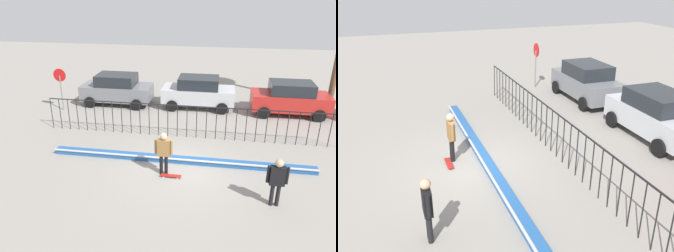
% 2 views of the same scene
% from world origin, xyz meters
% --- Properties ---
extents(ground_plane, '(60.00, 60.00, 0.00)m').
position_xyz_m(ground_plane, '(0.00, 0.00, 0.00)').
color(ground_plane, gray).
extents(bowl_coping_ledge, '(11.00, 0.40, 0.27)m').
position_xyz_m(bowl_coping_ledge, '(0.00, 0.48, 0.12)').
color(bowl_coping_ledge, '#235699').
rests_on(bowl_coping_ledge, ground).
extents(perimeter_fence, '(14.04, 0.04, 1.63)m').
position_xyz_m(perimeter_fence, '(-0.00, 3.04, 1.02)').
color(perimeter_fence, black).
rests_on(perimeter_fence, ground).
extents(skateboarder, '(0.71, 0.27, 1.75)m').
position_xyz_m(skateboarder, '(-0.50, -0.54, 1.05)').
color(skateboarder, black).
rests_on(skateboarder, ground).
extents(skateboard, '(0.80, 0.20, 0.07)m').
position_xyz_m(skateboard, '(-0.18, -0.73, 0.06)').
color(skateboard, '#A51E19').
rests_on(skateboard, ground).
extents(camera_operator, '(0.70, 0.26, 1.74)m').
position_xyz_m(camera_operator, '(3.51, -1.91, 1.04)').
color(camera_operator, black).
rests_on(camera_operator, ground).
extents(parked_car_gray, '(4.30, 2.12, 1.90)m').
position_xyz_m(parked_car_gray, '(-4.85, 7.29, 0.97)').
color(parked_car_gray, slate).
rests_on(parked_car_gray, ground).
extents(parked_car_silver, '(4.30, 2.12, 1.90)m').
position_xyz_m(parked_car_silver, '(0.19, 7.47, 0.97)').
color(parked_car_silver, '#B7BABF').
rests_on(parked_car_silver, ground).
extents(parked_car_red, '(4.30, 2.12, 1.90)m').
position_xyz_m(parked_car_red, '(5.45, 7.16, 0.97)').
color(parked_car_red, '#B2231E').
rests_on(parked_car_red, ground).
extents(stop_sign, '(0.76, 0.07, 2.50)m').
position_xyz_m(stop_sign, '(-7.74, 5.71, 1.62)').
color(stop_sign, slate).
rests_on(stop_sign, ground).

